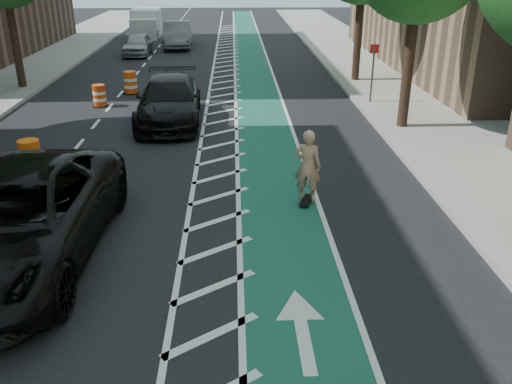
{
  "coord_description": "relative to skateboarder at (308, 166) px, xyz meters",
  "views": [
    {
      "loc": [
        1.94,
        -9.98,
        5.67
      ],
      "look_at": [
        2.37,
        0.53,
        1.1
      ],
      "focal_mm": 38.0,
      "sensor_mm": 36.0,
      "label": 1
    }
  ],
  "objects": [
    {
      "name": "sidewalk_right",
      "position": [
        5.8,
        7.7,
        -0.93
      ],
      "size": [
        5.0,
        90.0,
        0.15
      ],
      "primitive_type": "cube",
      "color": "gray",
      "rests_on": "ground"
    },
    {
      "name": "barrel_a",
      "position": [
        -7.5,
        2.28,
        -0.53
      ],
      "size": [
        0.74,
        0.74,
        1.01
      ],
      "color": "#FF620D",
      "rests_on": "ground"
    },
    {
      "name": "buffer_strip",
      "position": [
        -2.2,
        7.7,
        -1.0
      ],
      "size": [
        1.4,
        90.0,
        0.01
      ],
      "primitive_type": "cube",
      "color": "silver",
      "rests_on": "ground"
    },
    {
      "name": "curb_right",
      "position": [
        3.35,
        7.7,
        -0.93
      ],
      "size": [
        0.12,
        90.0,
        0.16
      ],
      "primitive_type": "cube",
      "color": "gray",
      "rests_on": "ground"
    },
    {
      "name": "barrel_c",
      "position": [
        -6.41,
        12.2,
        -0.54
      ],
      "size": [
        0.73,
        0.73,
        1.0
      ],
      "color": "#E7500C",
      "rests_on": "ground"
    },
    {
      "name": "suv_near",
      "position": [
        -6.1,
        -2.51,
        -0.07
      ],
      "size": [
        3.33,
        6.86,
        1.88
      ],
      "primitive_type": "imported",
      "rotation": [
        0.0,
        0.0,
        -0.03
      ],
      "color": "black",
      "rests_on": "ground"
    },
    {
      "name": "suv_far",
      "position": [
        -4.17,
        7.51,
        -0.2
      ],
      "size": [
        2.46,
        5.64,
        1.61
      ],
      "primitive_type": "imported",
      "rotation": [
        0.0,
        0.0,
        0.04
      ],
      "color": "black",
      "rests_on": "ground"
    },
    {
      "name": "car_grey",
      "position": [
        -5.54,
        25.92,
        -0.17
      ],
      "size": [
        1.99,
        5.17,
        1.68
      ],
      "primitive_type": "imported",
      "rotation": [
        0.0,
        0.0,
        0.04
      ],
      "color": "slate",
      "rests_on": "ground"
    },
    {
      "name": "box_truck",
      "position": [
        -8.5,
        31.61,
        -0.1
      ],
      "size": [
        2.4,
        4.86,
        1.97
      ],
      "rotation": [
        0.0,
        0.0,
        0.07
      ],
      "color": "silver",
      "rests_on": "ground"
    },
    {
      "name": "car_silver",
      "position": [
        -7.76,
        22.79,
        -0.34
      ],
      "size": [
        1.63,
        3.96,
        1.34
      ],
      "primitive_type": "imported",
      "rotation": [
        0.0,
        0.0,
        0.01
      ],
      "color": "#9B9BA0",
      "rests_on": "ground"
    },
    {
      "name": "ground",
      "position": [
        -3.7,
        -2.3,
        -1.01
      ],
      "size": [
        120.0,
        120.0,
        0.0
      ],
      "primitive_type": "plane",
      "color": "black",
      "rests_on": "ground"
    },
    {
      "name": "bike_lane",
      "position": [
        -0.7,
        7.7,
        -1.0
      ],
      "size": [
        2.0,
        90.0,
        0.01
      ],
      "primitive_type": "cube",
      "color": "#1A5B42",
      "rests_on": "ground"
    },
    {
      "name": "skateboard",
      "position": [
        0.0,
        0.0,
        -0.93
      ],
      "size": [
        0.46,
        0.78,
        0.1
      ],
      "rotation": [
        0.0,
        0.0,
        -0.35
      ],
      "color": "black",
      "rests_on": "ground"
    },
    {
      "name": "barrel_b",
      "position": [
        -7.3,
        9.94,
        -0.59
      ],
      "size": [
        0.66,
        0.66,
        0.89
      ],
      "color": "#D63E0B",
      "rests_on": "ground"
    },
    {
      "name": "sign_post",
      "position": [
        3.9,
        9.7,
        0.34
      ],
      "size": [
        0.35,
        0.08,
        2.47
      ],
      "color": "#4C4C4C",
      "rests_on": "ground"
    },
    {
      "name": "skateboarder",
      "position": [
        0.0,
        0.0,
        0.0
      ],
      "size": [
        0.77,
        0.63,
        1.81
      ],
      "primitive_type": "imported",
      "rotation": [
        0.0,
        0.0,
        2.79
      ],
      "color": "tan",
      "rests_on": "skateboard"
    }
  ]
}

